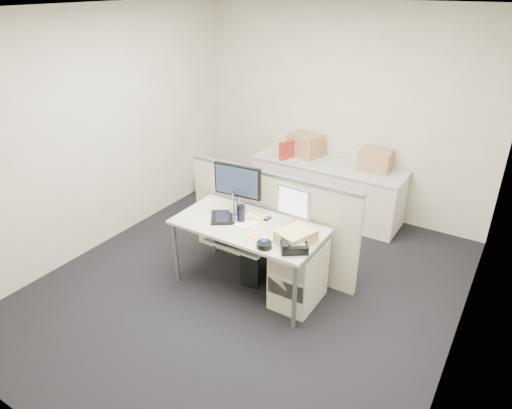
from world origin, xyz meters
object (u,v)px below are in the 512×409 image
Objects in this scene: monitor_main at (238,189)px; desk_phone at (294,247)px; laptop at (222,208)px; desk at (249,231)px.

monitor_main is 0.95m from desk_phone.
desk is at bearing 58.63° from laptop.
monitor_main is at bearing 131.40° from laptop.
desk is 0.35m from laptop.
monitor_main is at bearing 142.81° from desk.
laptop is 0.92m from desk_phone.
desk_phone is (0.85, -0.37, -0.22)m from monitor_main.
desk_phone is at bearing -29.43° from monitor_main.
laptop reaches higher than desk_phone.
monitor_main is 1.68× the size of laptop.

